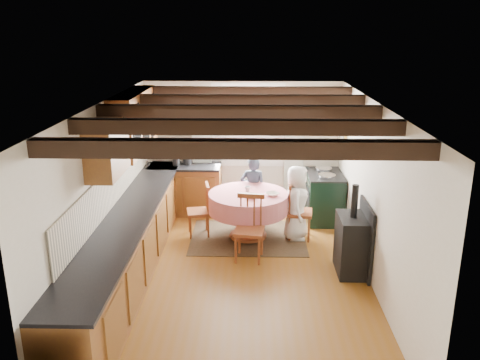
{
  "coord_description": "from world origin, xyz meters",
  "views": [
    {
      "loc": [
        0.18,
        -6.28,
        3.35
      ],
      "look_at": [
        0.0,
        0.8,
        1.15
      ],
      "focal_mm": 37.27,
      "sensor_mm": 36.0,
      "label": 1
    }
  ],
  "objects_px": {
    "child_far": "(253,191)",
    "child_right": "(296,203)",
    "chair_near": "(249,229)",
    "dining_table": "(248,216)",
    "chair_left": "(198,210)",
    "chair_right": "(300,210)",
    "aga_range": "(324,196)",
    "cup": "(248,189)",
    "cast_iron_stove": "(353,229)"
  },
  "relations": [
    {
      "from": "chair_left",
      "to": "child_right",
      "type": "xyz_separation_m",
      "value": [
        1.6,
        -0.09,
        0.17
      ]
    },
    {
      "from": "chair_left",
      "to": "chair_right",
      "type": "bearing_deg",
      "value": 77.09
    },
    {
      "from": "chair_near",
      "to": "child_far",
      "type": "xyz_separation_m",
      "value": [
        0.06,
        1.42,
        0.12
      ]
    },
    {
      "from": "dining_table",
      "to": "child_right",
      "type": "xyz_separation_m",
      "value": [
        0.78,
        0.0,
        0.23
      ]
    },
    {
      "from": "aga_range",
      "to": "cup",
      "type": "distance_m",
      "value": 1.61
    },
    {
      "from": "chair_left",
      "to": "child_right",
      "type": "distance_m",
      "value": 1.62
    },
    {
      "from": "chair_right",
      "to": "child_far",
      "type": "bearing_deg",
      "value": 59.1
    },
    {
      "from": "chair_left",
      "to": "cast_iron_stove",
      "type": "height_order",
      "value": "cast_iron_stove"
    },
    {
      "from": "dining_table",
      "to": "cast_iron_stove",
      "type": "relative_size",
      "value": 0.99
    },
    {
      "from": "chair_near",
      "to": "child_right",
      "type": "xyz_separation_m",
      "value": [
        0.76,
        0.79,
        0.12
      ]
    },
    {
      "from": "aga_range",
      "to": "child_far",
      "type": "distance_m",
      "value": 1.3
    },
    {
      "from": "chair_right",
      "to": "cast_iron_stove",
      "type": "height_order",
      "value": "cast_iron_stove"
    },
    {
      "from": "chair_left",
      "to": "cup",
      "type": "distance_m",
      "value": 0.89
    },
    {
      "from": "dining_table",
      "to": "chair_left",
      "type": "xyz_separation_m",
      "value": [
        -0.82,
        0.09,
        0.06
      ]
    },
    {
      "from": "chair_near",
      "to": "child_right",
      "type": "relative_size",
      "value": 0.8
    },
    {
      "from": "aga_range",
      "to": "cup",
      "type": "relative_size",
      "value": 10.15
    },
    {
      "from": "child_right",
      "to": "dining_table",
      "type": "bearing_deg",
      "value": 94.79
    },
    {
      "from": "child_far",
      "to": "chair_right",
      "type": "bearing_deg",
      "value": 148.97
    },
    {
      "from": "chair_left",
      "to": "chair_right",
      "type": "height_order",
      "value": "chair_right"
    },
    {
      "from": "aga_range",
      "to": "child_far",
      "type": "xyz_separation_m",
      "value": [
        -1.27,
        -0.24,
        0.17
      ]
    },
    {
      "from": "cast_iron_stove",
      "to": "child_right",
      "type": "distance_m",
      "value": 1.34
    },
    {
      "from": "child_far",
      "to": "aga_range",
      "type": "bearing_deg",
      "value": -162.51
    },
    {
      "from": "dining_table",
      "to": "chair_near",
      "type": "relative_size",
      "value": 1.3
    },
    {
      "from": "child_far",
      "to": "child_right",
      "type": "distance_m",
      "value": 0.94
    },
    {
      "from": "dining_table",
      "to": "chair_left",
      "type": "relative_size",
      "value": 1.44
    },
    {
      "from": "chair_right",
      "to": "child_far",
      "type": "xyz_separation_m",
      "value": [
        -0.77,
        0.6,
        0.13
      ]
    },
    {
      "from": "dining_table",
      "to": "child_far",
      "type": "relative_size",
      "value": 1.05
    },
    {
      "from": "dining_table",
      "to": "aga_range",
      "type": "bearing_deg",
      "value": 32.57
    },
    {
      "from": "child_far",
      "to": "cast_iron_stove",
      "type": "bearing_deg",
      "value": 134.84
    },
    {
      "from": "chair_left",
      "to": "child_right",
      "type": "bearing_deg",
      "value": 76.05
    },
    {
      "from": "dining_table",
      "to": "cast_iron_stove",
      "type": "height_order",
      "value": "cast_iron_stove"
    },
    {
      "from": "chair_left",
      "to": "cup",
      "type": "relative_size",
      "value": 9.48
    },
    {
      "from": "chair_left",
      "to": "cast_iron_stove",
      "type": "xyz_separation_m",
      "value": [
        2.28,
        -1.25,
        0.2
      ]
    },
    {
      "from": "chair_left",
      "to": "chair_right",
      "type": "distance_m",
      "value": 1.67
    },
    {
      "from": "aga_range",
      "to": "child_right",
      "type": "bearing_deg",
      "value": -123.48
    },
    {
      "from": "chair_right",
      "to": "dining_table",
      "type": "bearing_deg",
      "value": 98.9
    },
    {
      "from": "aga_range",
      "to": "cup",
      "type": "bearing_deg",
      "value": -150.36
    },
    {
      "from": "dining_table",
      "to": "chair_near",
      "type": "bearing_deg",
      "value": -88.54
    },
    {
      "from": "dining_table",
      "to": "chair_right",
      "type": "distance_m",
      "value": 0.85
    },
    {
      "from": "chair_near",
      "to": "chair_right",
      "type": "relative_size",
      "value": 1.04
    },
    {
      "from": "chair_left",
      "to": "cast_iron_stove",
      "type": "relative_size",
      "value": 0.69
    },
    {
      "from": "dining_table",
      "to": "aga_range",
      "type": "xyz_separation_m",
      "value": [
        1.35,
        0.86,
        0.05
      ]
    },
    {
      "from": "aga_range",
      "to": "child_right",
      "type": "distance_m",
      "value": 1.05
    },
    {
      "from": "child_far",
      "to": "child_right",
      "type": "relative_size",
      "value": 0.99
    },
    {
      "from": "aga_range",
      "to": "child_far",
      "type": "height_order",
      "value": "child_far"
    },
    {
      "from": "chair_right",
      "to": "child_right",
      "type": "height_order",
      "value": "child_right"
    },
    {
      "from": "chair_near",
      "to": "chair_right",
      "type": "xyz_separation_m",
      "value": [
        0.82,
        0.82,
        -0.02
      ]
    },
    {
      "from": "cast_iron_stove",
      "to": "dining_table",
      "type": "bearing_deg",
      "value": 141.74
    },
    {
      "from": "chair_left",
      "to": "cup",
      "type": "height_order",
      "value": "chair_left"
    },
    {
      "from": "child_right",
      "to": "cup",
      "type": "height_order",
      "value": "child_right"
    }
  ]
}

